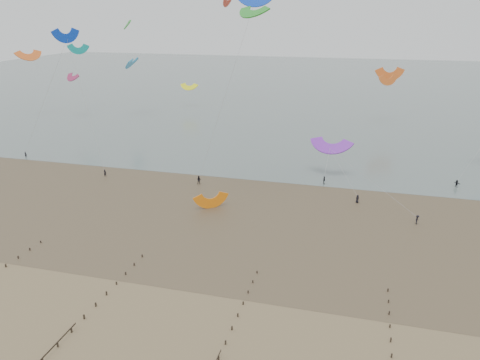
# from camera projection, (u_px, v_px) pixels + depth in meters

# --- Properties ---
(ground) EXTENTS (500.00, 500.00, 0.00)m
(ground) POSITION_uv_depth(u_px,v_px,m) (203.00, 319.00, 57.07)
(ground) COLOR brown
(ground) RESTS_ON ground
(sea_and_shore) EXTENTS (500.00, 665.00, 0.03)m
(sea_and_shore) POSITION_uv_depth(u_px,v_px,m) (242.00, 208.00, 89.32)
(sea_and_shore) COLOR #475654
(sea_and_shore) RESTS_ON ground
(kitesurfer_lead) EXTENTS (0.62, 0.41, 1.69)m
(kitesurfer_lead) POSITION_uv_depth(u_px,v_px,m) (105.00, 173.00, 105.98)
(kitesurfer_lead) COLOR black
(kitesurfer_lead) RESTS_ON ground
(kitesurfers) EXTENTS (138.86, 22.98, 1.89)m
(kitesurfers) POSITION_uv_depth(u_px,v_px,m) (366.00, 192.00, 94.62)
(kitesurfers) COLOR black
(kitesurfers) RESTS_ON ground
(grounded_kite) EXTENTS (7.37, 7.10, 3.20)m
(grounded_kite) POSITION_uv_depth(u_px,v_px,m) (211.00, 208.00, 89.21)
(grounded_kite) COLOR orange
(grounded_kite) RESTS_ON ground
(kites_airborne) EXTENTS (234.12, 114.18, 41.04)m
(kites_airborne) POSITION_uv_depth(u_px,v_px,m) (295.00, 65.00, 135.37)
(kites_airborne) COLOR purple
(kites_airborne) RESTS_ON ground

